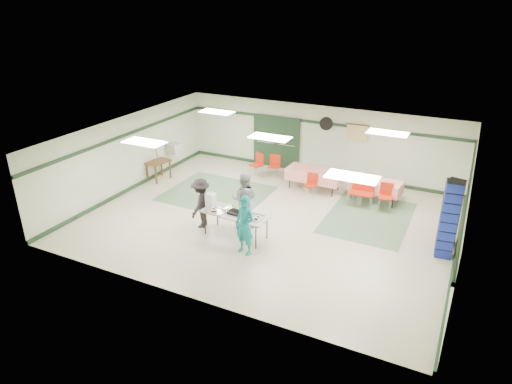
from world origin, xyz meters
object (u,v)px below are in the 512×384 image
at_px(volunteer_grey, 244,199).
at_px(office_printer, 174,148).
at_px(chair_a, 367,191).
at_px(chair_b, 357,189).
at_px(crate_stack_blue_b, 449,220).
at_px(dining_table_b, 314,175).
at_px(crate_stack_blue_a, 447,230).
at_px(broom, 158,162).
at_px(volunteer_teal, 245,225).
at_px(dining_table_a, 375,185).
at_px(chair_loose_a, 274,163).
at_px(serving_table, 235,214).
at_px(chair_loose_b, 258,162).
at_px(crate_stack_red, 451,212).
at_px(chair_d, 312,182).
at_px(volunteer_dark, 201,203).
at_px(chair_c, 386,194).
at_px(printer_table, 158,164).

relative_size(volunteer_grey, office_printer, 3.43).
relative_size(chair_a, office_printer, 1.83).
xyz_separation_m(chair_b, crate_stack_blue_b, (2.99, -2.22, 0.54)).
bearing_deg(dining_table_b, office_printer, -171.90).
relative_size(crate_stack_blue_a, broom, 1.18).
xyz_separation_m(volunteer_teal, dining_table_a, (2.39, 5.03, -0.27)).
distance_m(dining_table_a, chair_loose_a, 4.01).
height_order(serving_table, chair_loose_a, chair_loose_a).
bearing_deg(crate_stack_blue_b, chair_loose_b, 156.66).
xyz_separation_m(crate_stack_blue_a, crate_stack_red, (0.00, 0.75, 0.20)).
distance_m(dining_table_b, chair_b, 1.79).
bearing_deg(crate_stack_red, crate_stack_blue_b, -90.00).
bearing_deg(chair_d, chair_a, -1.38).
distance_m(volunteer_dark, dining_table_a, 6.02).
distance_m(chair_c, crate_stack_blue_b, 3.05).
bearing_deg(chair_loose_b, serving_table, -48.15).
distance_m(chair_loose_b, crate_stack_blue_b, 7.74).
relative_size(serving_table, office_printer, 4.13).
bearing_deg(chair_d, printer_table, -170.17).
xyz_separation_m(chair_c, office_printer, (-8.27, -0.09, 0.38)).
height_order(volunteer_dark, chair_loose_a, volunteer_dark).
xyz_separation_m(crate_stack_blue_a, crate_stack_blue_b, (0.00, -0.04, 0.33)).
bearing_deg(broom, volunteer_grey, -14.53).
distance_m(dining_table_a, crate_stack_red, 3.21).
distance_m(volunteer_teal, crate_stack_blue_b, 5.39).
distance_m(crate_stack_blue_a, broom, 10.44).
distance_m(serving_table, chair_b, 4.56).
bearing_deg(serving_table, dining_table_b, 82.30).
distance_m(dining_table_a, office_printer, 7.84).
bearing_deg(chair_d, dining_table_a, 13.65).
xyz_separation_m(printer_table, office_printer, (0.00, 1.08, 0.30)).
bearing_deg(office_printer, printer_table, -80.07).
bearing_deg(office_printer, volunteer_grey, -22.15).
height_order(printer_table, broom, broom).
xyz_separation_m(serving_table, volunteer_dark, (-1.24, 0.11, 0.05)).
bearing_deg(chair_loose_a, chair_d, -40.89).
distance_m(chair_c, crate_stack_blue_a, 2.98).
bearing_deg(dining_table_a, chair_b, -125.05).
relative_size(chair_c, office_printer, 1.85).
bearing_deg(volunteer_dark, serving_table, 78.67).
bearing_deg(volunteer_grey, chair_b, -146.09).
relative_size(chair_d, broom, 0.64).
bearing_deg(chair_loose_b, crate_stack_red, 5.66).
distance_m(chair_b, printer_table, 7.40).
xyz_separation_m(crate_stack_blue_b, printer_table, (-10.30, 1.05, -0.45)).
bearing_deg(chair_b, dining_table_b, 169.33).
bearing_deg(dining_table_b, chair_d, -77.64).
height_order(chair_d, crate_stack_blue_b, crate_stack_blue_b).
relative_size(volunteer_dark, dining_table_b, 0.78).
bearing_deg(volunteer_dark, chair_b, 127.69).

